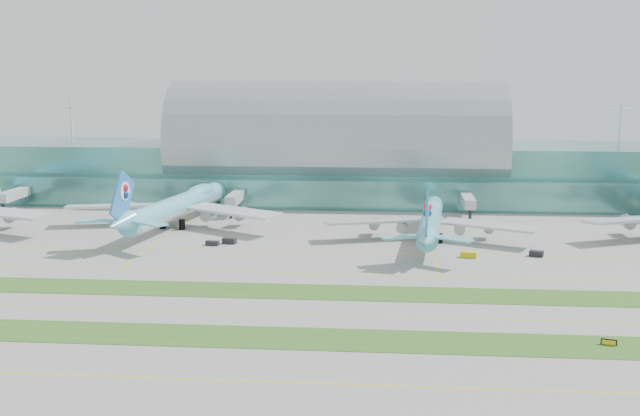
# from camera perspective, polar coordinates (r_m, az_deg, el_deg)

# --- Properties ---
(ground) EXTENTS (700.00, 700.00, 0.00)m
(ground) POSITION_cam_1_polar(r_m,az_deg,el_deg) (169.19, -1.61, -6.16)
(ground) COLOR gray
(ground) RESTS_ON ground
(terminal) EXTENTS (340.00, 69.10, 36.00)m
(terminal) POSITION_cam_1_polar(r_m,az_deg,el_deg) (292.80, 1.24, 3.45)
(terminal) COLOR #3D7A75
(terminal) RESTS_ON ground
(grass_strip_near) EXTENTS (420.00, 12.00, 0.08)m
(grass_strip_near) POSITION_cam_1_polar(r_m,az_deg,el_deg) (142.66, -2.90, -9.21)
(grass_strip_near) COLOR #2D591E
(grass_strip_near) RESTS_ON ground
(grass_strip_far) EXTENTS (420.00, 12.00, 0.08)m
(grass_strip_far) POSITION_cam_1_polar(r_m,az_deg,el_deg) (171.09, -1.53, -5.96)
(grass_strip_far) COLOR #2D591E
(grass_strip_far) RESTS_ON ground
(taxiline_a) EXTENTS (420.00, 0.35, 0.01)m
(taxiline_a) POSITION_cam_1_polar(r_m,az_deg,el_deg) (124.14, -4.18, -12.20)
(taxiline_a) COLOR yellow
(taxiline_a) RESTS_ON ground
(taxiline_b) EXTENTS (420.00, 0.35, 0.01)m
(taxiline_b) POSITION_cam_1_polar(r_m,az_deg,el_deg) (155.87, -2.20, -7.56)
(taxiline_b) COLOR yellow
(taxiline_b) RESTS_ON ground
(taxiline_c) EXTENTS (420.00, 0.35, 0.01)m
(taxiline_c) POSITION_cam_1_polar(r_m,az_deg,el_deg) (186.46, -0.98, -4.65)
(taxiline_c) COLOR yellow
(taxiline_c) RESTS_ON ground
(taxiline_d) EXTENTS (420.00, 0.35, 0.01)m
(taxiline_d) POSITION_cam_1_polar(r_m,az_deg,el_deg) (207.74, -0.36, -3.14)
(taxiline_d) COLOR yellow
(taxiline_d) RESTS_ON ground
(airliner_b) EXTENTS (67.74, 77.64, 21.43)m
(airliner_b) POSITION_cam_1_polar(r_m,az_deg,el_deg) (244.34, -10.06, 0.24)
(airliner_b) COLOR #63C0DA
(airliner_b) RESTS_ON ground
(airliner_c) EXTENTS (58.78, 66.96, 18.42)m
(airliner_c) POSITION_cam_1_polar(r_m,az_deg,el_deg) (223.54, 7.88, -0.83)
(airliner_c) COLOR #5EBECF
(airliner_c) RESTS_ON ground
(gse_c) EXTENTS (3.69, 2.06, 1.26)m
(gse_c) POSITION_cam_1_polar(r_m,az_deg,el_deg) (217.25, -7.67, -2.49)
(gse_c) COLOR black
(gse_c) RESTS_ON ground
(gse_d) EXTENTS (4.01, 2.59, 1.55)m
(gse_d) POSITION_cam_1_polar(r_m,az_deg,el_deg) (218.95, -6.45, -2.33)
(gse_d) COLOR black
(gse_d) RESTS_ON ground
(gse_e) EXTENTS (4.31, 2.64, 1.47)m
(gse_e) POSITION_cam_1_polar(r_m,az_deg,el_deg) (204.84, 10.53, -3.29)
(gse_e) COLOR gold
(gse_e) RESTS_ON ground
(gse_f) EXTENTS (3.91, 3.14, 1.44)m
(gse_f) POSITION_cam_1_polar(r_m,az_deg,el_deg) (209.97, 15.14, -3.15)
(gse_f) COLOR black
(gse_f) RESTS_ON ground
(taxiway_sign_east) EXTENTS (2.62, 1.13, 1.14)m
(taxiway_sign_east) POSITION_cam_1_polar(r_m,az_deg,el_deg) (147.22, 19.85, -8.97)
(taxiway_sign_east) COLOR black
(taxiway_sign_east) RESTS_ON ground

